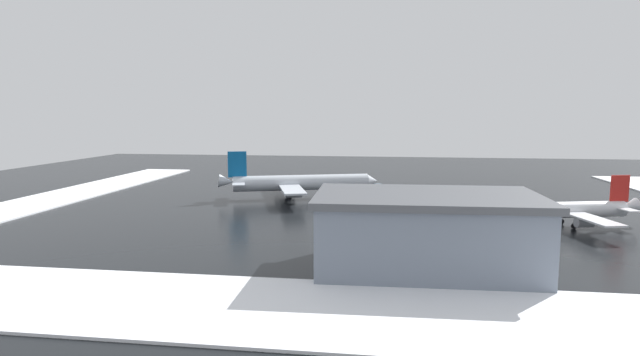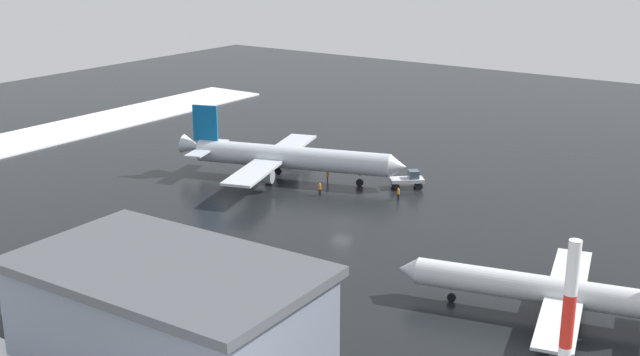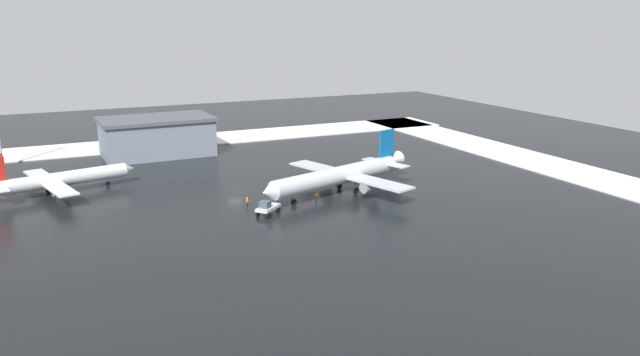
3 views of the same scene
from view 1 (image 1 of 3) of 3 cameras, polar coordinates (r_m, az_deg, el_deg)
The scene contains 10 objects.
ground_plane at distance 94.07m, azimuth 6.16°, elevation -3.60°, with size 240.00×240.00×0.00m, color black.
snow_bank_far at distance 45.89m, azimuth 4.18°, elevation -15.13°, with size 152.00×16.00×0.29m, color white.
snow_bank_left at distance 116.96m, azimuth -28.79°, elevation -2.25°, with size 14.00×116.00×0.29m, color white.
airplane_far_rear at distance 105.60m, azimuth -2.57°, elevation -0.54°, with size 33.29×28.04×10.13m.
airplane_parked_portside at distance 87.42m, azimuth 25.61°, elevation -3.31°, with size 27.03×22.67×8.11m.
pushback_tug at distance 110.68m, azimuth 6.40°, elevation -1.29°, with size 4.94×4.64×2.50m.
ground_crew_near_tug at distance 107.22m, azimuth 0.62°, elevation -1.69°, with size 0.36×0.36×1.71m.
ground_crew_by_nose_gear at distance 105.19m, azimuth 7.14°, elevation -1.92°, with size 0.36×0.36×1.71m.
ground_crew_beside_wing at distance 101.59m, azimuth 1.60°, elevation -2.19°, with size 0.36×0.36×1.71m.
cargo_hangar at distance 57.94m, azimuth 12.06°, elevation -6.05°, with size 25.41×15.70×8.80m.
Camera 1 is at (2.60, -92.37, 17.58)m, focal length 28.00 mm.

